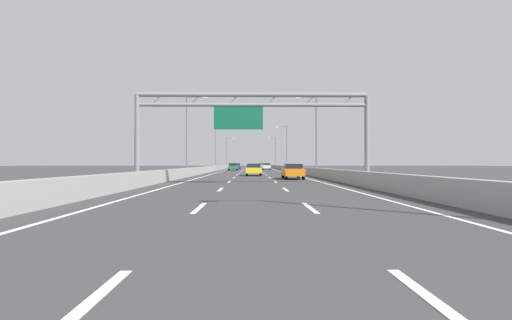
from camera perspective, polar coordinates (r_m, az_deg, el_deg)
name	(u,v)px	position (r m, az deg, el deg)	size (l,w,h in m)	color
ground_plane	(251,169)	(100.35, -0.69, -1.30)	(260.00, 260.00, 0.00)	#38383A
lane_dash_left_0	(77,314)	(4.44, -24.39, -19.50)	(0.16, 3.00, 0.01)	white
lane_dash_left_1	(199,208)	(13.03, -8.20, -6.85)	(0.16, 3.00, 0.01)	white
lane_dash_left_2	(220,189)	(21.95, -5.15, -4.25)	(0.16, 3.00, 0.01)	white
lane_dash_left_3	(229,182)	(30.92, -3.88, -3.15)	(0.16, 3.00, 0.01)	white
lane_dash_left_4	(234,178)	(39.90, -3.17, -2.55)	(0.16, 3.00, 0.01)	white
lane_dash_left_5	(237,175)	(48.89, -2.73, -2.16)	(0.16, 3.00, 0.01)	white
lane_dash_left_6	(239,173)	(57.89, -2.42, -1.90)	(0.16, 3.00, 0.01)	white
lane_dash_left_7	(241,172)	(66.88, -2.20, -1.71)	(0.16, 3.00, 0.01)	white
lane_dash_left_8	(242,171)	(75.88, -2.03, -1.56)	(0.16, 3.00, 0.01)	white
lane_dash_left_9	(243,170)	(84.87, -1.90, -1.44)	(0.16, 3.00, 0.01)	white
lane_dash_left_10	(244,169)	(93.87, -1.79, -1.35)	(0.16, 3.00, 0.01)	white
lane_dash_left_11	(244,169)	(102.87, -1.70, -1.27)	(0.16, 3.00, 0.01)	white
lane_dash_left_12	(245,168)	(111.86, -1.62, -1.21)	(0.16, 3.00, 0.01)	white
lane_dash_left_13	(245,168)	(120.86, -1.56, -1.15)	(0.16, 3.00, 0.01)	white
lane_dash_left_14	(246,168)	(129.86, -1.50, -1.10)	(0.16, 3.00, 0.01)	white
lane_dash_left_15	(246,167)	(138.86, -1.46, -1.06)	(0.16, 3.00, 0.01)	white
lane_dash_left_16	(246,167)	(147.86, -1.41, -1.03)	(0.16, 3.00, 0.01)	white
lane_dash_left_17	(247,167)	(156.86, -1.38, -0.99)	(0.16, 3.00, 0.01)	white
lane_dash_right_0	(448,312)	(4.54, 25.91, -19.06)	(0.16, 3.00, 0.01)	white
lane_dash_right_1	(310,208)	(13.07, 7.77, -6.83)	(0.16, 3.00, 0.01)	white
lane_dash_right_2	(285,189)	(21.98, 4.27, -4.25)	(0.16, 3.00, 0.01)	white
lane_dash_right_3	(275,182)	(30.94, 2.81, -3.15)	(0.16, 3.00, 0.01)	white
lane_dash_right_4	(270,178)	(39.92, 2.00, -2.55)	(0.16, 3.00, 0.01)	white
lane_dash_right_5	(266,175)	(48.90, 1.49, -2.16)	(0.16, 3.00, 0.01)	white
lane_dash_right_6	(264,173)	(57.89, 1.14, -1.90)	(0.16, 3.00, 0.01)	white
lane_dash_right_7	(262,172)	(66.89, 0.88, -1.71)	(0.16, 3.00, 0.01)	white
lane_dash_right_8	(261,171)	(75.88, 0.69, -1.56)	(0.16, 3.00, 0.01)	white
lane_dash_right_9	(260,170)	(84.88, 0.53, -1.44)	(0.16, 3.00, 0.01)	white
lane_dash_right_10	(259,169)	(93.87, 0.41, -1.35)	(0.16, 3.00, 0.01)	white
lane_dash_right_11	(258,169)	(102.87, 0.31, -1.27)	(0.16, 3.00, 0.01)	white
lane_dash_right_12	(258,168)	(111.87, 0.22, -1.21)	(0.16, 3.00, 0.01)	white
lane_dash_right_13	(257,168)	(120.87, 0.15, -1.15)	(0.16, 3.00, 0.01)	white
lane_dash_right_14	(257,168)	(129.87, 0.08, -1.10)	(0.16, 3.00, 0.01)	white
lane_dash_right_15	(256,167)	(138.86, 0.03, -1.06)	(0.16, 3.00, 0.01)	white
lane_dash_right_16	(256,167)	(147.86, -0.02, -1.03)	(0.16, 3.00, 0.01)	white
lane_dash_right_17	(256,167)	(156.86, -0.06, -0.99)	(0.16, 3.00, 0.01)	white
edge_line_left	(228,170)	(88.50, -4.09, -1.40)	(0.16, 176.00, 0.01)	white
edge_line_right	(275,170)	(88.52, 2.72, -1.40)	(0.16, 176.00, 0.01)	white
barrier_left	(226,167)	(110.55, -4.28, -0.97)	(0.45, 220.00, 0.95)	#9E9E99
barrier_right	(276,167)	(110.57, 2.88, -0.97)	(0.45, 220.00, 0.95)	#9E9E99
sign_gantry	(251,114)	(27.57, -0.77, 6.59)	(16.30, 0.36, 6.36)	gray
streetlamp_left_mid	(189,130)	(47.61, -9.66, 4.29)	(2.58, 0.28, 9.50)	slate
streetlamp_right_mid	(314,130)	(47.65, 8.43, 4.29)	(2.58, 0.28, 9.50)	slate
streetlamp_left_far	(217,145)	(85.39, -5.70, 2.18)	(2.58, 0.28, 9.50)	slate
streetlamp_right_far	(286,145)	(85.41, 4.34, 2.18)	(2.58, 0.28, 9.50)	slate
streetlamp_left_distant	(227,151)	(123.37, -4.18, 1.37)	(2.58, 0.28, 9.50)	slate
streetlamp_right_distant	(275,151)	(123.38, 2.76, 1.37)	(2.58, 0.28, 9.50)	slate
yellow_car	(254,169)	(46.06, -0.35, -1.37)	(1.79, 4.42, 1.40)	yellow
silver_car	(263,165)	(124.90, 1.01, -0.79)	(1.85, 4.31, 1.45)	#A8ADB2
orange_car	(293,171)	(36.44, 5.31, -1.59)	(1.73, 4.53, 1.40)	orange
black_car	(261,165)	(139.87, 0.67, -0.76)	(1.78, 4.39, 1.42)	black
green_car	(233,167)	(80.68, -3.33, -0.97)	(1.90, 4.31, 1.46)	#1E7A38
white_car	(266,166)	(89.05, 1.52, -0.91)	(1.77, 4.54, 1.46)	silver
blue_car	(237,166)	(97.49, -2.80, -0.88)	(1.82, 4.44, 1.45)	#2347AD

